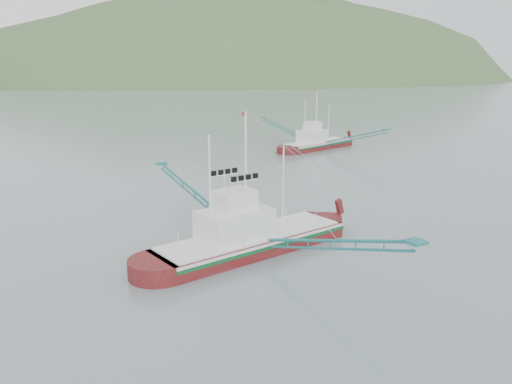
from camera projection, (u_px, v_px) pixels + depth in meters
name	position (u px, v px, depth m)	size (l,w,h in m)	color
ground	(296.00, 252.00, 36.06)	(1200.00, 1200.00, 0.00)	slate
main_boat	(249.00, 227.00, 35.82)	(15.37, 26.81, 10.94)	#520D0F
bg_boat_right	(317.00, 137.00, 82.34)	(14.67, 25.16, 10.40)	#520D0F
headland_right	(264.00, 81.00, 514.01)	(684.00, 432.00, 306.00)	#3D5B2F
ridge_distant	(31.00, 81.00, 527.40)	(960.00, 400.00, 240.00)	slate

